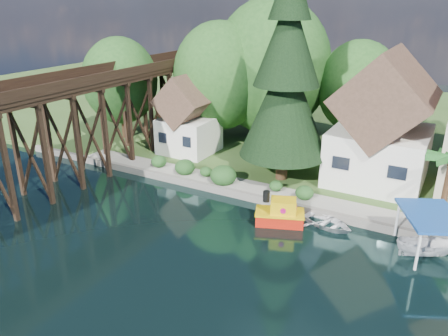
{
  "coord_description": "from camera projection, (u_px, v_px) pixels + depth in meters",
  "views": [
    {
      "loc": [
        12.49,
        -20.41,
        15.05
      ],
      "look_at": [
        -2.26,
        6.0,
        3.23
      ],
      "focal_mm": 35.0,
      "sensor_mm": 36.0,
      "label": 1
    }
  ],
  "objects": [
    {
      "name": "ground",
      "position": [
        209.0,
        252.0,
        27.75
      ],
      "size": [
        140.0,
        140.0,
        0.0
      ],
      "primitive_type": "plane",
      "color": "black",
      "rests_on": "ground"
    },
    {
      "name": "bank",
      "position": [
        347.0,
        123.0,
        55.31
      ],
      "size": [
        140.0,
        52.0,
        0.5
      ],
      "primitive_type": "cube",
      "color": "#365220",
      "rests_on": "ground"
    },
    {
      "name": "seawall",
      "position": [
        311.0,
        211.0,
        32.32
      ],
      "size": [
        60.0,
        0.4,
        0.62
      ],
      "primitive_type": "cube",
      "color": "slate",
      "rests_on": "ground"
    },
    {
      "name": "promenade",
      "position": [
        343.0,
        207.0,
        32.39
      ],
      "size": [
        50.0,
        2.6,
        0.06
      ],
      "primitive_type": "cube",
      "color": "gray",
      "rests_on": "bank"
    },
    {
      "name": "trestle_bridge",
      "position": [
        79.0,
        120.0,
        37.27
      ],
      "size": [
        4.12,
        44.18,
        9.3
      ],
      "color": "black",
      "rests_on": "ground"
    },
    {
      "name": "house_left",
      "position": [
        382.0,
        128.0,
        35.71
      ],
      "size": [
        7.64,
        8.64,
        11.02
      ],
      "color": "white",
      "rests_on": "bank"
    },
    {
      "name": "shed",
      "position": [
        189.0,
        120.0,
        43.14
      ],
      "size": [
        5.09,
        5.4,
        7.85
      ],
      "color": "white",
      "rests_on": "bank"
    },
    {
      "name": "bg_trees",
      "position": [
        331.0,
        84.0,
        41.93
      ],
      "size": [
        49.9,
        13.3,
        10.57
      ],
      "color": "#382314",
      "rests_on": "bank"
    },
    {
      "name": "shrubs",
      "position": [
        219.0,
        173.0,
        36.91
      ],
      "size": [
        15.76,
        2.47,
        1.7
      ],
      "color": "#19461A",
      "rests_on": "bank"
    },
    {
      "name": "conifer",
      "position": [
        286.0,
        77.0,
        34.6
      ],
      "size": [
        7.31,
        7.31,
        18.0
      ],
      "color": "#382314",
      "rests_on": "bank"
    },
    {
      "name": "tugboat",
      "position": [
        280.0,
        214.0,
        30.97
      ],
      "size": [
        3.87,
        2.98,
        2.49
      ],
      "color": "#B81B0C",
      "rests_on": "ground"
    },
    {
      "name": "boat_white_a",
      "position": [
        328.0,
        222.0,
        30.66
      ],
      "size": [
        4.28,
        3.56,
        0.76
      ],
      "primitive_type": "imported",
      "rotation": [
        0.0,
        0.0,
        1.29
      ],
      "color": "white",
      "rests_on": "ground"
    },
    {
      "name": "boat_canopy",
      "position": [
        427.0,
        239.0,
        26.8
      ],
      "size": [
        4.75,
        5.44,
        2.92
      ],
      "color": "silver",
      "rests_on": "ground"
    }
  ]
}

